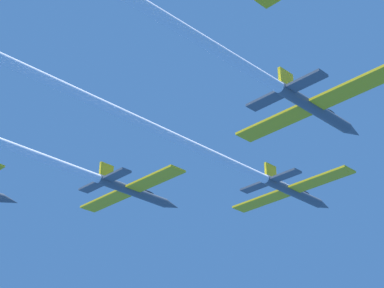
{
  "coord_description": "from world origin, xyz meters",
  "views": [
    {
      "loc": [
        46.88,
        -64.49,
        -34.6
      ],
      "look_at": [
        -0.07,
        -18.33,
        0.03
      ],
      "focal_mm": 62.13,
      "sensor_mm": 36.0,
      "label": 1
    }
  ],
  "objects": [
    {
      "name": "jet_left_wing",
      "position": [
        -14.4,
        -33.36,
        -0.21
      ],
      "size": [
        18.17,
        62.35,
        3.01
      ],
      "color": "#4C5660"
    },
    {
      "name": "jet_lead",
      "position": [
        -0.25,
        -17.32,
        -0.04
      ],
      "size": [
        18.17,
        60.3,
        3.01
      ],
      "color": "#4C5660"
    },
    {
      "name": "jet_right_wing",
      "position": [
        14.86,
        -31.97,
        -0.63
      ],
      "size": [
        18.17,
        57.22,
        3.01
      ],
      "color": "#4C5660"
    }
  ]
}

